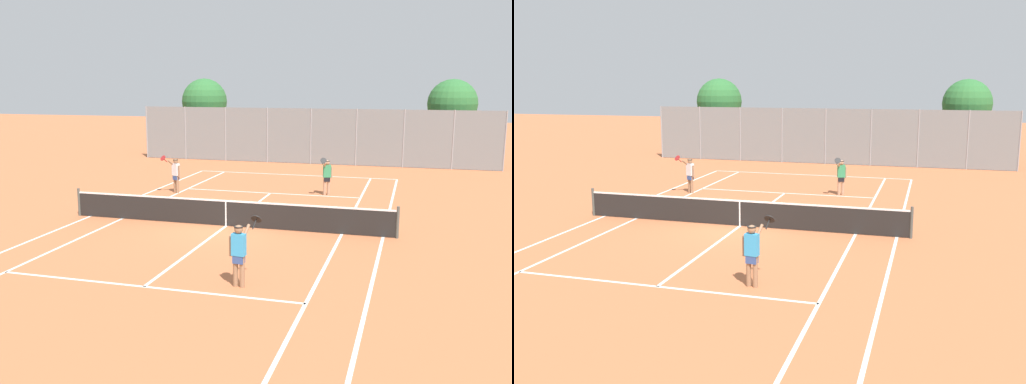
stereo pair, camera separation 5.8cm
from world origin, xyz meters
The scene contains 13 objects.
ground_plane centered at (0.00, 0.00, 0.00)m, with size 120.00×120.00×0.00m, color #BC663D.
court_line_markings centered at (0.00, 0.00, 0.00)m, with size 11.10×23.90×0.01m.
tennis_net centered at (0.00, 0.00, 0.51)m, with size 12.00×0.10×1.07m.
player_near_side centered at (2.30, -5.73, 0.93)m, with size 0.73×0.72×1.77m.
player_far_left centered at (-4.24, 5.26, 0.93)m, with size 0.87×0.67×1.77m.
player_far_right centered at (2.56, 6.68, 0.93)m, with size 0.49×0.86×1.77m.
loose_tennis_ball_0 centered at (0.48, 2.24, 0.03)m, with size 0.07×0.07×0.07m, color #D1DB33.
loose_tennis_ball_1 centered at (-2.01, 4.14, 0.03)m, with size 0.07×0.07×0.07m, color #D1DB33.
loose_tennis_ball_2 centered at (-3.26, 2.88, 0.03)m, with size 0.07×0.07×0.07m, color #D1DB33.
loose_tennis_ball_3 centered at (4.33, 1.42, 0.03)m, with size 0.07×0.07×0.07m, color #D1DB33.
back_fence centered at (0.00, 16.48, 1.74)m, with size 22.61×0.08×3.48m.
tree_behind_left centered at (-8.22, 19.48, 3.66)m, with size 3.20×3.20×5.33m.
tree_behind_right centered at (8.47, 19.00, 3.63)m, with size 3.03×3.03×5.27m.
Camera 2 is at (6.49, -18.71, 5.05)m, focal length 40.00 mm.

